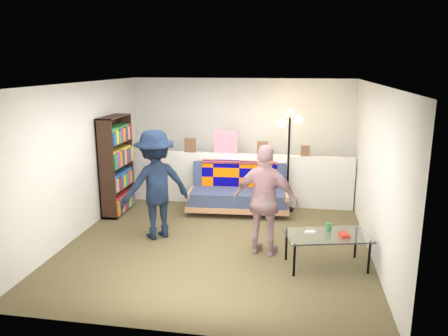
% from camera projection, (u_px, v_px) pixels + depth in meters
% --- Properties ---
extents(ground, '(5.00, 5.00, 0.00)m').
position_uv_depth(ground, '(220.00, 239.00, 6.87)').
color(ground, brown).
rests_on(ground, ground).
extents(room_shell, '(4.60, 5.05, 2.45)m').
position_uv_depth(room_shell, '(225.00, 129.00, 6.93)').
color(room_shell, silver).
rests_on(room_shell, ground).
extents(half_wall_ledge, '(4.45, 0.15, 1.00)m').
position_uv_depth(half_wall_ledge, '(236.00, 179.00, 8.48)').
color(half_wall_ledge, silver).
rests_on(half_wall_ledge, ground).
extents(ledge_decor, '(2.97, 0.02, 0.45)m').
position_uv_depth(ledge_decor, '(224.00, 144.00, 8.34)').
color(ledge_decor, brown).
rests_on(ledge_decor, half_wall_ledge).
extents(futon_sofa, '(1.90, 1.01, 0.79)m').
position_uv_depth(futon_sofa, '(239.00, 192.00, 8.06)').
color(futon_sofa, tan).
rests_on(futon_sofa, ground).
extents(bookshelf, '(0.30, 0.89, 1.78)m').
position_uv_depth(bookshelf, '(116.00, 168.00, 7.93)').
color(bookshelf, black).
rests_on(bookshelf, ground).
extents(coffee_table, '(1.21, 0.85, 0.57)m').
position_uv_depth(coffee_table, '(328.00, 237.00, 5.83)').
color(coffee_table, black).
rests_on(coffee_table, ground).
extents(floor_lamp, '(0.43, 0.35, 1.87)m').
position_uv_depth(floor_lamp, '(289.00, 140.00, 7.92)').
color(floor_lamp, black).
rests_on(floor_lamp, ground).
extents(person_left, '(1.26, 1.19, 1.71)m').
position_uv_depth(person_left, '(156.00, 185.00, 6.77)').
color(person_left, black).
rests_on(person_left, ground).
extents(person_right, '(1.00, 0.57, 1.60)m').
position_uv_depth(person_right, '(265.00, 201.00, 6.15)').
color(person_right, pink).
rests_on(person_right, ground).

